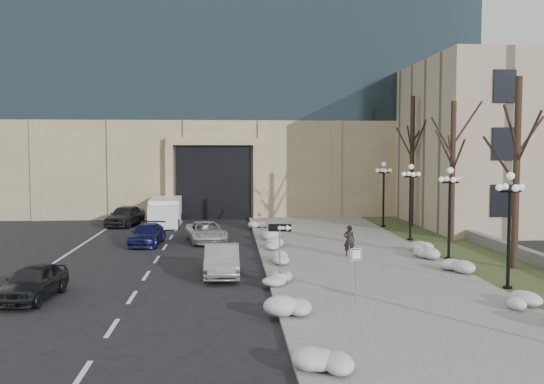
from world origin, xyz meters
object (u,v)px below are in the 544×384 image
(lamppost_d, at_px, (384,186))
(car_c, at_px, (147,234))
(lamppost_c, at_px, (411,192))
(box_truck, at_px, (165,212))
(keep_sign, at_px, (356,264))
(car_b, at_px, (222,260))
(lamppost_a, at_px, (510,214))
(car_d, at_px, (206,232))
(pedestrian, at_px, (349,241))
(car_e, at_px, (125,216))
(car_a, at_px, (33,282))
(one_way_sign, at_px, (284,235))
(lamppost_b, at_px, (450,201))

(lamppost_d, bearing_deg, car_c, -157.72)
(lamppost_c, relative_size, lamppost_d, 1.00)
(box_truck, height_order, keep_sign, keep_sign)
(car_b, relative_size, lamppost_a, 0.91)
(car_d, height_order, lamppost_d, lamppost_d)
(pedestrian, bearing_deg, box_truck, -37.05)
(car_d, bearing_deg, car_e, 116.15)
(box_truck, xyz_separation_m, keep_sign, (9.26, -24.10, 0.58))
(car_e, relative_size, box_truck, 0.71)
(pedestrian, bearing_deg, car_c, -9.46)
(car_a, height_order, car_d, car_a)
(car_c, xyz_separation_m, lamppost_c, (15.93, 0.03, 2.46))
(car_c, xyz_separation_m, pedestrian, (11.07, -5.26, 0.31))
(car_e, xyz_separation_m, keep_sign, (12.20, -23.98, 0.77))
(car_e, height_order, one_way_sign, one_way_sign)
(one_way_sign, height_order, keep_sign, one_way_sign)
(lamppost_c, bearing_deg, one_way_sign, -127.16)
(car_e, xyz_separation_m, lamppost_d, (18.75, -2.62, 2.30))
(keep_sign, height_order, lamppost_b, lamppost_b)
(car_a, relative_size, box_truck, 0.63)
(car_b, distance_m, car_c, 10.34)
(car_a, bearing_deg, box_truck, 88.96)
(lamppost_b, height_order, lamppost_d, same)
(one_way_sign, relative_size, lamppost_b, 0.55)
(car_a, distance_m, lamppost_c, 22.74)
(car_b, bearing_deg, pedestrian, 31.06)
(car_a, relative_size, pedestrian, 2.47)
(box_truck, bearing_deg, one_way_sign, -73.95)
(car_a, height_order, lamppost_a, lamppost_a)
(car_b, height_order, car_e, car_e)
(keep_sign, bearing_deg, pedestrian, 62.30)
(car_b, height_order, one_way_sign, one_way_sign)
(box_truck, relative_size, lamppost_a, 1.33)
(car_a, relative_size, lamppost_d, 0.83)
(keep_sign, bearing_deg, car_d, 93.13)
(car_b, bearing_deg, box_truck, 102.69)
(car_d, distance_m, pedestrian, 9.68)
(one_way_sign, xyz_separation_m, keep_sign, (2.32, -3.16, -0.61))
(box_truck, height_order, lamppost_c, lamppost_c)
(car_a, height_order, box_truck, box_truck)
(one_way_sign, relative_size, lamppost_a, 0.55)
(car_a, height_order, one_way_sign, one_way_sign)
(keep_sign, bearing_deg, car_e, 99.25)
(one_way_sign, bearing_deg, lamppost_a, -0.49)
(car_c, relative_size, pedestrian, 2.64)
(car_b, distance_m, pedestrian, 7.70)
(car_c, distance_m, car_d, 3.53)
(pedestrian, bearing_deg, keep_sign, 96.00)
(car_d, height_order, pedestrian, pedestrian)
(car_b, height_order, keep_sign, keep_sign)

